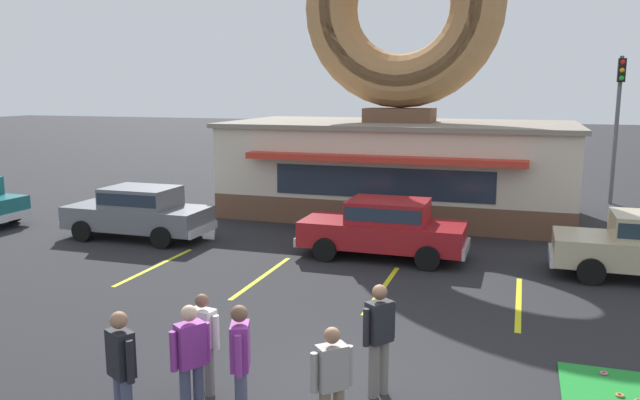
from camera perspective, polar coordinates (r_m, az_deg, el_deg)
ground_plane at (r=9.94m, az=2.76°, el=-17.07°), size 160.00×160.00×0.00m
donut_shop_building at (r=22.90m, az=7.30°, el=8.04°), size 12.30×6.75×10.96m
mini_donut_mid_left at (r=10.70m, az=25.73°, el=-15.78°), size 0.13×0.13×0.04m
mini_donut_mid_right at (r=11.34m, az=24.51°, el=-14.20°), size 0.13×0.13×0.04m
car_grey at (r=19.87m, az=-16.22°, el=-0.92°), size 4.56×1.99×1.60m
car_red at (r=17.00m, az=5.93°, el=-2.40°), size 4.57×2.00×1.60m
pedestrian_blue_sweater_man at (r=9.47m, az=5.42°, el=-12.13°), size 0.42×0.50×1.73m
pedestrian_hooded_kid at (r=8.25m, az=1.09°, el=-16.22°), size 0.46×0.44×1.60m
pedestrian_leather_jacket_man at (r=8.67m, az=-7.29°, el=-14.31°), size 0.35×0.57×1.74m
pedestrian_clipboard_woman at (r=8.91m, az=-11.73°, el=-13.97°), size 0.41×0.51×1.69m
pedestrian_beanie_man at (r=9.67m, az=-10.64°, el=-12.42°), size 0.59×0.31×1.57m
pedestrian_crossing_woman at (r=8.79m, az=-17.69°, el=-14.40°), size 0.54×0.39×1.73m
trash_bin at (r=22.41m, az=-7.82°, el=-0.36°), size 0.57×0.57×0.97m
traffic_light_pole at (r=27.22m, az=25.59°, el=7.39°), size 0.28×0.47×5.80m
parking_stripe_far_left at (r=16.82m, az=-14.78°, el=-5.88°), size 0.12×3.60×0.01m
parking_stripe_left at (r=15.45m, az=-5.30°, el=-7.01°), size 0.12×3.60×0.01m
parking_stripe_mid_left at (r=14.57m, az=5.72°, el=-8.08°), size 0.12×3.60×0.01m
parking_stripe_centre at (r=14.29m, az=17.70°, el=-8.90°), size 0.12×3.60×0.01m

